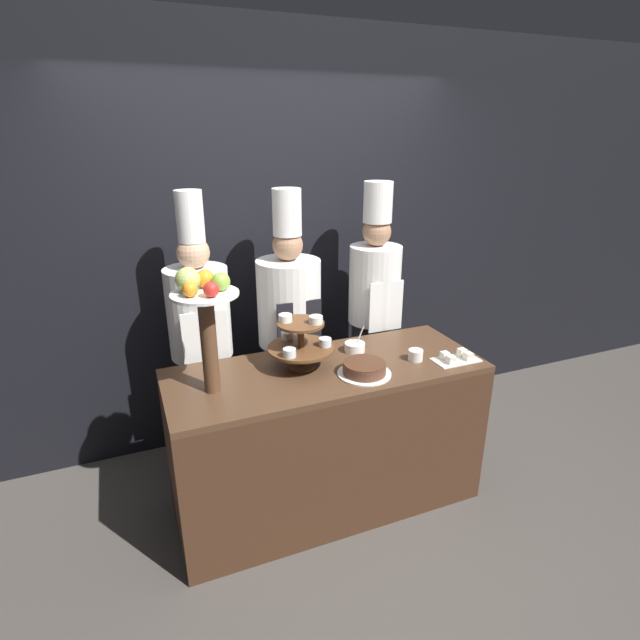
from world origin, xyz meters
TOP-DOWN VIEW (x-y plane):
  - ground_plane at (0.00, 0.00)m, footprint 14.00×14.00m
  - wall_back at (0.00, 1.31)m, footprint 10.00×0.06m
  - buffet_counter at (0.00, 0.34)m, footprint 1.78×0.68m
  - tiered_stand at (-0.13, 0.40)m, footprint 0.37×0.37m
  - fruit_pedestal at (-0.64, 0.33)m, footprint 0.33×0.33m
  - cake_round at (0.16, 0.19)m, footprint 0.29×0.29m
  - cup_white at (0.51, 0.24)m, footprint 0.08×0.08m
  - cake_square_tray at (0.73, 0.15)m, footprint 0.27×0.15m
  - serving_bowl_far at (0.24, 0.48)m, footprint 0.12×0.12m
  - chef_left at (-0.59, 0.92)m, footprint 0.38×0.38m
  - chef_center_left at (-0.02, 0.92)m, footprint 0.41×0.41m
  - chef_center_right at (0.60, 0.92)m, footprint 0.35×0.35m

SIDE VIEW (x-z plane):
  - ground_plane at x=0.00m, z-range 0.00..0.00m
  - buffet_counter at x=0.00m, z-range 0.00..0.90m
  - cake_square_tray at x=0.73m, z-range 0.90..0.95m
  - serving_bowl_far at x=0.24m, z-range 0.85..1.01m
  - cup_white at x=0.51m, z-range 0.90..0.97m
  - cake_round at x=0.16m, z-range 0.90..0.97m
  - chef_center_left at x=-0.02m, z-range 0.05..1.87m
  - chef_left at x=-0.59m, z-range 0.05..1.88m
  - chef_center_right at x=0.60m, z-range 0.09..1.93m
  - tiered_stand at x=-0.13m, z-range 0.90..1.21m
  - fruit_pedestal at x=-0.64m, z-range 1.03..1.67m
  - wall_back at x=0.00m, z-range 0.00..2.80m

